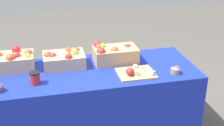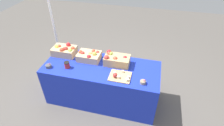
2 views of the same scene
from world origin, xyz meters
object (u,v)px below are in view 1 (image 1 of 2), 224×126
(apple_crate_left, at_px, (12,61))
(sample_bowl_mid, at_px, (175,71))
(apple_crate_right, at_px, (114,54))
(coffee_cup, at_px, (35,78))
(apple_crate_middle, at_px, (64,59))
(cutting_board_front, at_px, (135,73))

(apple_crate_left, bearing_deg, sample_bowl_mid, -16.29)
(apple_crate_right, xyz_separation_m, coffee_cup, (-0.74, -0.29, -0.03))
(apple_crate_middle, bearing_deg, cutting_board_front, -28.80)
(sample_bowl_mid, height_order, coffee_cup, coffee_cup)
(apple_crate_right, distance_m, sample_bowl_mid, 0.61)
(cutting_board_front, distance_m, sample_bowl_mid, 0.36)
(apple_crate_left, xyz_separation_m, coffee_cup, (0.20, -0.34, -0.03))
(apple_crate_left, xyz_separation_m, sample_bowl_mid, (1.43, -0.42, -0.06))
(sample_bowl_mid, xyz_separation_m, coffee_cup, (-1.22, 0.08, 0.03))
(apple_crate_middle, distance_m, cutting_board_front, 0.68)
(cutting_board_front, distance_m, coffee_cup, 0.87)
(apple_crate_left, bearing_deg, cutting_board_front, -18.92)
(sample_bowl_mid, distance_m, coffee_cup, 1.23)
(coffee_cup, bearing_deg, apple_crate_middle, 48.04)
(coffee_cup, bearing_deg, cutting_board_front, -1.71)
(apple_crate_middle, relative_size, apple_crate_right, 0.93)
(apple_crate_right, distance_m, coffee_cup, 0.80)
(apple_crate_middle, bearing_deg, sample_bowl_mid, -21.62)
(apple_crate_left, bearing_deg, coffee_cup, -59.03)
(apple_crate_middle, distance_m, sample_bowl_mid, 1.03)
(apple_crate_left, distance_m, sample_bowl_mid, 1.49)
(apple_crate_middle, xyz_separation_m, cutting_board_front, (0.60, -0.33, -0.05))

